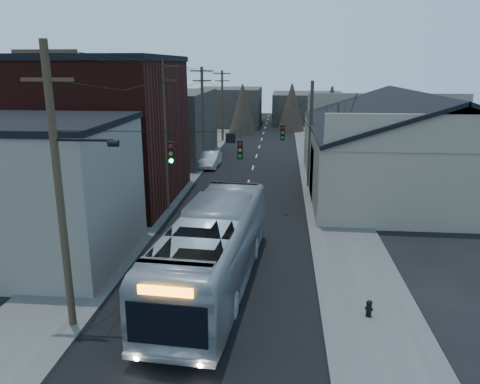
# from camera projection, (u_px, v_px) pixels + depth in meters

# --- Properties ---
(road_surface) EXTENTS (9.00, 110.00, 0.02)m
(road_surface) POSITION_uv_depth(u_px,v_px,m) (251.00, 172.00, 43.39)
(road_surface) COLOR black
(road_surface) RESTS_ON ground
(sidewalk_left) EXTENTS (4.00, 110.00, 0.12)m
(sidewalk_left) POSITION_uv_depth(u_px,v_px,m) (183.00, 170.00, 43.95)
(sidewalk_left) COLOR #474744
(sidewalk_left) RESTS_ON ground
(sidewalk_right) EXTENTS (4.00, 110.00, 0.12)m
(sidewalk_right) POSITION_uv_depth(u_px,v_px,m) (322.00, 173.00, 42.80)
(sidewalk_right) COLOR #474744
(sidewalk_right) RESTS_ON ground
(building_clapboard) EXTENTS (8.00, 8.00, 7.00)m
(building_clapboard) POSITION_uv_depth(u_px,v_px,m) (41.00, 194.00, 23.09)
(building_clapboard) COLOR gray
(building_clapboard) RESTS_ON ground
(building_brick) EXTENTS (10.00, 12.00, 10.00)m
(building_brick) POSITION_uv_depth(u_px,v_px,m) (103.00, 132.00, 33.35)
(building_brick) COLOR #330F0B
(building_brick) RESTS_ON ground
(building_left_far) EXTENTS (9.00, 14.00, 7.00)m
(building_left_far) POSITION_uv_depth(u_px,v_px,m) (165.00, 125.00, 49.07)
(building_left_far) COLOR #2E2925
(building_left_far) RESTS_ON ground
(warehouse) EXTENTS (16.16, 20.60, 7.73)m
(warehouse) POSITION_uv_depth(u_px,v_px,m) (412.00, 157.00, 36.73)
(warehouse) COLOR #7F705C
(warehouse) RESTS_ON ground
(building_far_left) EXTENTS (10.00, 12.00, 6.00)m
(building_far_left) POSITION_uv_depth(u_px,v_px,m) (230.00, 107.00, 76.75)
(building_far_left) COLOR #2E2925
(building_far_left) RESTS_ON ground
(building_far_right) EXTENTS (12.00, 14.00, 5.00)m
(building_far_right) POSITION_uv_depth(u_px,v_px,m) (308.00, 108.00, 80.54)
(building_far_right) COLOR #2E2925
(building_far_right) RESTS_ON ground
(bare_tree) EXTENTS (0.40, 0.40, 7.20)m
(bare_tree) POSITION_uv_depth(u_px,v_px,m) (336.00, 156.00, 32.26)
(bare_tree) COLOR black
(bare_tree) RESTS_ON ground
(utility_lines) EXTENTS (11.24, 45.28, 10.50)m
(utility_lines) POSITION_uv_depth(u_px,v_px,m) (207.00, 127.00, 36.73)
(utility_lines) COLOR #382B1E
(utility_lines) RESTS_ON ground
(bus) EXTENTS (4.05, 13.24, 3.63)m
(bus) POSITION_uv_depth(u_px,v_px,m) (213.00, 249.00, 20.63)
(bus) COLOR #9FA4AA
(bus) RESTS_ON ground
(parked_car) EXTENTS (1.76, 4.60, 1.50)m
(parked_car) POSITION_uv_depth(u_px,v_px,m) (210.00, 159.00, 45.53)
(parked_car) COLOR #B5B8BE
(parked_car) RESTS_ON ground
(fire_hydrant) EXTENTS (0.34, 0.24, 0.69)m
(fire_hydrant) POSITION_uv_depth(u_px,v_px,m) (369.00, 308.00, 18.29)
(fire_hydrant) COLOR black
(fire_hydrant) RESTS_ON sidewalk_right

